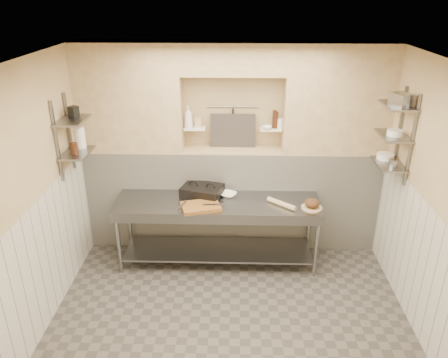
{
  "coord_description": "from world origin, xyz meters",
  "views": [
    {
      "loc": [
        0.05,
        -3.75,
        3.4
      ],
      "look_at": [
        -0.09,
        0.9,
        1.35
      ],
      "focal_mm": 35.0,
      "sensor_mm": 36.0,
      "label": 1
    }
  ],
  "objects_px": {
    "cutting_board": "(201,206)",
    "bottle_soap": "(188,117)",
    "rolling_pin": "(281,204)",
    "panini_press": "(202,191)",
    "bowl_alcove": "(267,128)",
    "prep_table": "(218,220)",
    "mixing_bowl": "(228,195)",
    "bread_loaf": "(312,203)",
    "jug_left": "(80,137)"
  },
  "relations": [
    {
      "from": "cutting_board",
      "to": "rolling_pin",
      "type": "relative_size",
      "value": 1.14
    },
    {
      "from": "bread_loaf",
      "to": "bowl_alcove",
      "type": "xyz_separation_m",
      "value": [
        -0.55,
        0.65,
        0.76
      ]
    },
    {
      "from": "prep_table",
      "to": "jug_left",
      "type": "relative_size",
      "value": 10.12
    },
    {
      "from": "bread_loaf",
      "to": "mixing_bowl",
      "type": "bearing_deg",
      "value": 163.79
    },
    {
      "from": "rolling_pin",
      "to": "bread_loaf",
      "type": "distance_m",
      "value": 0.38
    },
    {
      "from": "cutting_board",
      "to": "bottle_soap",
      "type": "bearing_deg",
      "value": 105.47
    },
    {
      "from": "bread_loaf",
      "to": "bowl_alcove",
      "type": "distance_m",
      "value": 1.14
    },
    {
      "from": "prep_table",
      "to": "cutting_board",
      "type": "distance_m",
      "value": 0.38
    },
    {
      "from": "panini_press",
      "to": "bowl_alcove",
      "type": "bearing_deg",
      "value": 39.02
    },
    {
      "from": "cutting_board",
      "to": "jug_left",
      "type": "distance_m",
      "value": 1.68
    },
    {
      "from": "bottle_soap",
      "to": "jug_left",
      "type": "distance_m",
      "value": 1.38
    },
    {
      "from": "bottle_soap",
      "to": "bowl_alcove",
      "type": "relative_size",
      "value": 2.26
    },
    {
      "from": "bread_loaf",
      "to": "bottle_soap",
      "type": "xyz_separation_m",
      "value": [
        -1.57,
        0.68,
        0.88
      ]
    },
    {
      "from": "mixing_bowl",
      "to": "cutting_board",
      "type": "bearing_deg",
      "value": -134.92
    },
    {
      "from": "cutting_board",
      "to": "bowl_alcove",
      "type": "xyz_separation_m",
      "value": [
        0.82,
        0.68,
        0.81
      ]
    },
    {
      "from": "prep_table",
      "to": "panini_press",
      "type": "xyz_separation_m",
      "value": [
        -0.21,
        0.19,
        0.33
      ]
    },
    {
      "from": "panini_press",
      "to": "bottle_soap",
      "type": "xyz_separation_m",
      "value": [
        -0.19,
        0.37,
        0.89
      ]
    },
    {
      "from": "panini_press",
      "to": "bread_loaf",
      "type": "bearing_deg",
      "value": 4.35
    },
    {
      "from": "bottle_soap",
      "to": "jug_left",
      "type": "height_order",
      "value": "bottle_soap"
    },
    {
      "from": "mixing_bowl",
      "to": "rolling_pin",
      "type": "relative_size",
      "value": 0.49
    },
    {
      "from": "cutting_board",
      "to": "mixing_bowl",
      "type": "relative_size",
      "value": 2.32
    },
    {
      "from": "cutting_board",
      "to": "rolling_pin",
      "type": "height_order",
      "value": "rolling_pin"
    },
    {
      "from": "prep_table",
      "to": "mixing_bowl",
      "type": "relative_size",
      "value": 12.91
    },
    {
      "from": "prep_table",
      "to": "bowl_alcove",
      "type": "relative_size",
      "value": 20.69
    },
    {
      "from": "panini_press",
      "to": "cutting_board",
      "type": "distance_m",
      "value": 0.35
    },
    {
      "from": "cutting_board",
      "to": "bottle_soap",
      "type": "height_order",
      "value": "bottle_soap"
    },
    {
      "from": "bread_loaf",
      "to": "jug_left",
      "type": "distance_m",
      "value": 2.94
    },
    {
      "from": "cutting_board",
      "to": "bread_loaf",
      "type": "distance_m",
      "value": 1.37
    },
    {
      "from": "bowl_alcove",
      "to": "bread_loaf",
      "type": "bearing_deg",
      "value": -49.76
    },
    {
      "from": "mixing_bowl",
      "to": "bottle_soap",
      "type": "relative_size",
      "value": 0.71
    },
    {
      "from": "panini_press",
      "to": "rolling_pin",
      "type": "relative_size",
      "value": 1.44
    },
    {
      "from": "rolling_pin",
      "to": "mixing_bowl",
      "type": "bearing_deg",
      "value": 159.36
    },
    {
      "from": "prep_table",
      "to": "rolling_pin",
      "type": "relative_size",
      "value": 6.37
    },
    {
      "from": "bottle_soap",
      "to": "jug_left",
      "type": "xyz_separation_m",
      "value": [
        -1.26,
        -0.53,
        -0.11
      ]
    },
    {
      "from": "prep_table",
      "to": "rolling_pin",
      "type": "bearing_deg",
      "value": -5.29
    },
    {
      "from": "cutting_board",
      "to": "bowl_alcove",
      "type": "bearing_deg",
      "value": 39.57
    },
    {
      "from": "rolling_pin",
      "to": "bottle_soap",
      "type": "relative_size",
      "value": 1.44
    },
    {
      "from": "bottle_soap",
      "to": "cutting_board",
      "type": "bearing_deg",
      "value": -74.53
    },
    {
      "from": "bottle_soap",
      "to": "bowl_alcove",
      "type": "bearing_deg",
      "value": -1.76
    },
    {
      "from": "bottle_soap",
      "to": "panini_press",
      "type": "bearing_deg",
      "value": -62.79
    },
    {
      "from": "mixing_bowl",
      "to": "bread_loaf",
      "type": "xyz_separation_m",
      "value": [
        1.04,
        -0.3,
        0.04
      ]
    },
    {
      "from": "panini_press",
      "to": "rolling_pin",
      "type": "height_order",
      "value": "panini_press"
    },
    {
      "from": "bowl_alcove",
      "to": "bottle_soap",
      "type": "bearing_deg",
      "value": 178.24
    },
    {
      "from": "panini_press",
      "to": "bowl_alcove",
      "type": "distance_m",
      "value": 1.18
    },
    {
      "from": "prep_table",
      "to": "jug_left",
      "type": "xyz_separation_m",
      "value": [
        -1.66,
        0.02,
        1.1
      ]
    },
    {
      "from": "rolling_pin",
      "to": "bottle_soap",
      "type": "xyz_separation_m",
      "value": [
        -1.2,
        0.63,
        0.92
      ]
    },
    {
      "from": "cutting_board",
      "to": "bread_loaf",
      "type": "height_order",
      "value": "bread_loaf"
    },
    {
      "from": "cutting_board",
      "to": "bowl_alcove",
      "type": "height_order",
      "value": "bowl_alcove"
    },
    {
      "from": "cutting_board",
      "to": "prep_table",
      "type": "bearing_deg",
      "value": 38.31
    },
    {
      "from": "rolling_pin",
      "to": "bread_loaf",
      "type": "bearing_deg",
      "value": -7.74
    }
  ]
}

